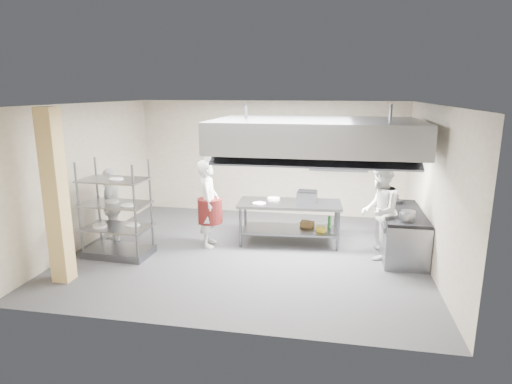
% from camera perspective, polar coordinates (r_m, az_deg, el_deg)
% --- Properties ---
extents(floor, '(7.00, 7.00, 0.00)m').
position_cam_1_polar(floor, '(8.93, -1.14, -7.97)').
color(floor, '#373739').
rests_on(floor, ground).
extents(ceiling, '(7.00, 7.00, 0.00)m').
position_cam_1_polar(ceiling, '(8.32, -1.23, 11.64)').
color(ceiling, silver).
rests_on(ceiling, wall_back).
extents(wall_back, '(7.00, 0.00, 7.00)m').
position_cam_1_polar(wall_back, '(11.41, 1.88, 4.53)').
color(wall_back, tan).
rests_on(wall_back, ground).
extents(wall_left, '(0.00, 6.00, 6.00)m').
position_cam_1_polar(wall_left, '(9.82, -21.63, 2.15)').
color(wall_left, tan).
rests_on(wall_left, ground).
extents(wall_right, '(0.00, 6.00, 6.00)m').
position_cam_1_polar(wall_right, '(8.53, 22.52, 0.49)').
color(wall_right, tan).
rests_on(wall_right, ground).
extents(column, '(0.30, 0.30, 3.00)m').
position_cam_1_polar(column, '(7.95, -25.12, -0.64)').
color(column, '#E4BF75').
rests_on(column, floor).
extents(exhaust_hood, '(4.00, 2.50, 0.60)m').
position_cam_1_polar(exhaust_hood, '(8.60, 7.93, 7.57)').
color(exhaust_hood, gray).
rests_on(exhaust_hood, ceiling).
extents(hood_strip_a, '(1.60, 0.12, 0.04)m').
position_cam_1_polar(hood_strip_a, '(8.72, 1.92, 5.65)').
color(hood_strip_a, white).
rests_on(hood_strip_a, exhaust_hood).
extents(hood_strip_b, '(1.60, 0.12, 0.04)m').
position_cam_1_polar(hood_strip_b, '(8.64, 13.85, 5.20)').
color(hood_strip_b, white).
rests_on(hood_strip_b, exhaust_hood).
extents(wall_shelf, '(1.50, 0.28, 0.04)m').
position_cam_1_polar(wall_shelf, '(11.13, 10.98, 4.07)').
color(wall_shelf, gray).
rests_on(wall_shelf, wall_back).
extents(island, '(2.25, 1.06, 0.91)m').
position_cam_1_polar(island, '(9.34, 4.46, -4.09)').
color(island, slate).
rests_on(island, floor).
extents(island_worktop, '(2.25, 1.06, 0.06)m').
position_cam_1_polar(island_worktop, '(9.22, 4.50, -1.57)').
color(island_worktop, gray).
rests_on(island_worktop, island).
extents(island_undershelf, '(2.07, 0.96, 0.04)m').
position_cam_1_polar(island_undershelf, '(9.39, 4.44, -4.99)').
color(island_undershelf, slate).
rests_on(island_undershelf, island).
extents(pass_rack, '(1.32, 0.81, 1.93)m').
position_cam_1_polar(pass_rack, '(8.89, -18.18, -2.19)').
color(pass_rack, gray).
rests_on(pass_rack, floor).
extents(cooking_range, '(0.80, 2.00, 0.84)m').
position_cam_1_polar(cooking_range, '(9.20, 18.74, -5.28)').
color(cooking_range, slate).
rests_on(cooking_range, floor).
extents(range_top, '(0.78, 1.96, 0.06)m').
position_cam_1_polar(range_top, '(9.07, 18.95, -2.58)').
color(range_top, black).
rests_on(range_top, cooking_range).
extents(chef_head, '(0.57, 0.75, 1.86)m').
position_cam_1_polar(chef_head, '(9.08, -6.36, -1.54)').
color(chef_head, white).
rests_on(chef_head, floor).
extents(chef_line, '(0.87, 1.04, 1.90)m').
position_cam_1_polar(chef_line, '(8.73, 16.12, -2.46)').
color(chef_line, white).
rests_on(chef_line, floor).
extents(chef_plating, '(0.63, 1.04, 1.65)m').
position_cam_1_polar(chef_plating, '(9.74, -18.67, -1.76)').
color(chef_plating, white).
rests_on(chef_plating, floor).
extents(griddle, '(0.44, 0.34, 0.21)m').
position_cam_1_polar(griddle, '(9.32, 6.82, -0.60)').
color(griddle, slate).
rests_on(griddle, island_worktop).
extents(wicker_basket, '(0.32, 0.24, 0.13)m').
position_cam_1_polar(wicker_basket, '(9.52, 6.85, -4.26)').
color(wicker_basket, olive).
rests_on(wicker_basket, island_undershelf).
extents(stockpot, '(0.27, 0.27, 0.18)m').
position_cam_1_polar(stockpot, '(8.41, 19.60, -3.00)').
color(stockpot, gray).
rests_on(stockpot, range_top).
extents(plate_stack, '(0.28, 0.28, 0.05)m').
position_cam_1_polar(plate_stack, '(8.99, -18.01, -4.33)').
color(plate_stack, white).
rests_on(plate_stack, pass_rack).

